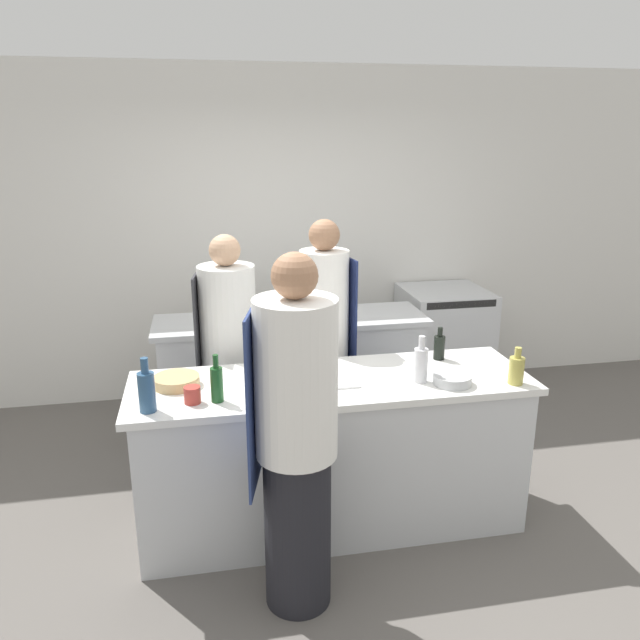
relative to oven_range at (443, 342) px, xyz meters
The scene contains 18 objects.
ground_plane 2.27m from the oven_range, 128.64° to the right, with size 16.00×16.00×0.00m, color #605B56.
wall_back 1.71m from the oven_range, 163.89° to the left, with size 8.00×0.06×2.80m.
prep_counter 2.22m from the oven_range, 128.64° to the right, with size 2.28×0.71×0.92m.
pass_counter 1.51m from the oven_range, 161.59° to the right, with size 2.05×0.59×0.92m.
oven_range is the anchor object (origin of this frame).
chef_at_prep_near 2.92m from the oven_range, 125.70° to the right, with size 0.43×0.42×1.77m.
chef_at_stove 1.75m from the oven_range, 139.78° to the right, with size 0.35×0.34×1.74m.
chef_at_pass_far 2.23m from the oven_range, 151.22° to the right, with size 0.40×0.38×1.66m.
bottle_olive_oil 3.13m from the oven_range, 140.50° to the right, with size 0.08×0.08×0.28m.
bottle_vinegar 2.09m from the oven_range, 101.16° to the right, with size 0.08×0.08×0.21m.
bottle_wine 2.36m from the oven_range, 134.27° to the right, with size 0.07×0.07×0.23m.
bottle_cooking_oil 2.83m from the oven_range, 136.84° to the right, with size 0.07×0.07×0.26m.
bottle_sauce 1.74m from the oven_range, 113.51° to the right, with size 0.07×0.07×0.20m.
bottle_water 2.13m from the oven_range, 115.99° to the right, with size 0.08×0.08×0.27m.
bowl_mixing_large 2.83m from the oven_range, 143.63° to the right, with size 0.25×0.25×0.06m.
bowl_prep_small 2.11m from the oven_range, 111.06° to the right, with size 0.21×0.21×0.05m.
cup 2.91m from the oven_range, 138.64° to the right, with size 0.09×0.09×0.09m.
cutting_board 2.29m from the oven_range, 128.95° to the right, with size 0.32×0.27×0.01m.
Camera 1 is at (-0.69, -3.21, 2.26)m, focal length 35.00 mm.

